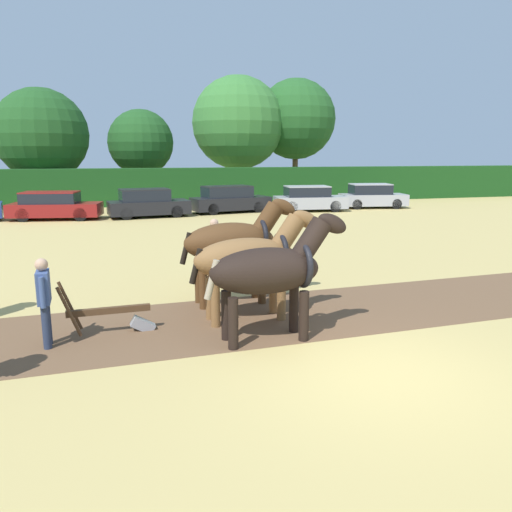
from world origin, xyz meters
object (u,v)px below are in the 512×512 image
at_px(draft_horse_trail_left, 235,242).
at_px(tree_far_left, 42,135).
at_px(parked_car_center_right, 230,200).
at_px(parked_car_far_right, 372,196).
at_px(farmer_beside_team, 215,245).
at_px(tree_center_left, 238,123).
at_px(draft_horse_lead_left, 271,270).
at_px(draft_horse_lead_right, 251,258).
at_px(farmer_at_plow, 44,297).
at_px(tree_left, 141,143).
at_px(parked_car_center_left, 54,206).
at_px(parked_car_center, 148,204).
at_px(plow, 117,316).
at_px(parked_car_right, 309,199).
at_px(tree_center, 296,119).

bearing_deg(draft_horse_trail_left, tree_far_left, 102.94).
bearing_deg(parked_car_center_right, parked_car_far_right, -9.90).
distance_m(farmer_beside_team, parked_car_far_right, 20.20).
bearing_deg(tree_center_left, draft_horse_trail_left, -103.88).
height_order(draft_horse_lead_left, parked_car_center_right, draft_horse_lead_left).
relative_size(draft_horse_lead_right, farmer_at_plow, 1.75).
distance_m(draft_horse_trail_left, farmer_beside_team, 2.15).
relative_size(tree_far_left, draft_horse_trail_left, 2.80).
bearing_deg(tree_far_left, draft_horse_lead_right, -75.47).
bearing_deg(draft_horse_trail_left, tree_center_left, 74.00).
bearing_deg(draft_horse_lead_left, tree_left, 89.14).
height_order(draft_horse_trail_left, parked_car_center_left, draft_horse_trail_left).
height_order(farmer_at_plow, parked_car_far_right, farmer_at_plow).
height_order(draft_horse_lead_right, parked_car_center, draft_horse_lead_right).
distance_m(tree_left, parked_car_center_right, 10.89).
height_order(parked_car_center_left, parked_car_far_right, parked_car_far_right).
relative_size(tree_far_left, parked_car_center_left, 1.62).
xyz_separation_m(plow, farmer_at_plow, (-1.18, -0.39, 0.59)).
distance_m(parked_car_center_right, parked_car_right, 4.73).
height_order(parked_car_center_right, parked_car_right, parked_car_center_right).
height_order(draft_horse_lead_right, farmer_beside_team, draft_horse_lead_right).
distance_m(draft_horse_lead_left, plow, 3.08).
height_order(tree_far_left, parked_car_right, tree_far_left).
relative_size(tree_center_left, farmer_beside_team, 5.51).
distance_m(draft_horse_lead_left, parked_car_far_right, 23.76).
xyz_separation_m(tree_far_left, plow, (4.45, -27.51, -4.27)).
relative_size(tree_left, plow, 3.71).
bearing_deg(parked_car_center, plow, -102.25).
distance_m(tree_far_left, draft_horse_trail_left, 27.32).
bearing_deg(draft_horse_lead_left, tree_far_left, 101.90).
height_order(tree_far_left, draft_horse_lead_left, tree_far_left).
distance_m(tree_left, tree_center, 12.34).
height_order(parked_car_center_right, parked_car_far_right, parked_car_center_right).
height_order(draft_horse_lead_left, parked_car_center, draft_horse_lead_left).
height_order(tree_center, farmer_at_plow, tree_center).
bearing_deg(tree_far_left, parked_car_center_left, -81.07).
relative_size(farmer_at_plow, farmer_beside_team, 0.95).
height_order(plow, farmer_beside_team, farmer_beside_team).
xyz_separation_m(tree_center, farmer_at_plow, (-15.40, -29.57, -5.11)).
xyz_separation_m(tree_center, parked_car_center_right, (-7.78, -10.35, -5.28)).
relative_size(plow, parked_car_center_right, 0.37).
relative_size(farmer_at_plow, parked_car_center, 0.36).
height_order(tree_center, parked_car_far_right, tree_center).
height_order(tree_far_left, plow, tree_far_left).
relative_size(draft_horse_lead_right, farmer_beside_team, 1.67).
relative_size(farmer_at_plow, parked_car_center_left, 0.34).
height_order(tree_center_left, parked_car_right, tree_center_left).
distance_m(draft_horse_trail_left, parked_car_center_right, 17.94).
bearing_deg(parked_car_center, parked_car_center_left, 170.35).
height_order(tree_far_left, tree_center, tree_center).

